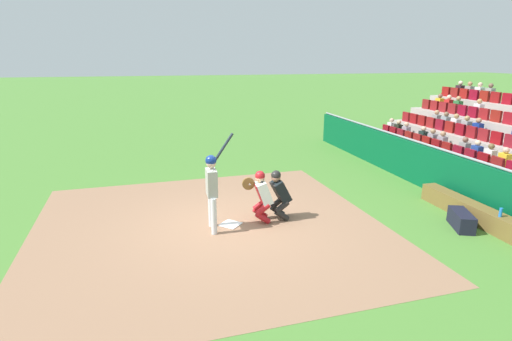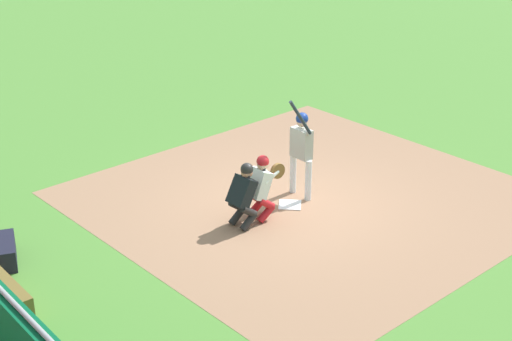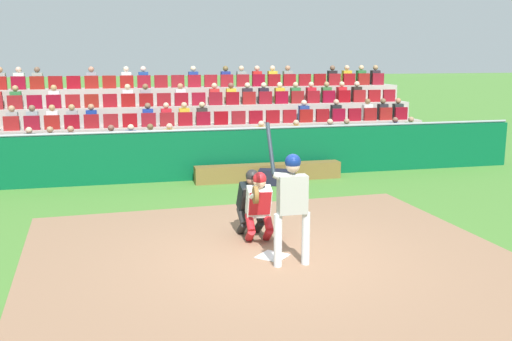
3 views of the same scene
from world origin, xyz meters
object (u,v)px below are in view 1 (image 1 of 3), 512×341
object	(u,v)px
home_plate_marker	(230,224)
equipment_duffel_bag	(461,220)
dugout_bench	(480,216)
water_bottle_on_bench	(501,212)
home_plate_umpire	(279,192)
catcher_crouching	(261,193)
batter_at_plate	(212,184)

from	to	relation	value
home_plate_marker	equipment_duffel_bag	xyz separation A→B (m)	(-1.52, -5.22, 0.18)
dugout_bench	water_bottle_on_bench	size ratio (longest dim) A/B	18.98
water_bottle_on_bench	home_plate_umpire	bearing A→B (deg)	64.61
home_plate_marker	catcher_crouching	xyz separation A→B (m)	(0.04, -0.77, 0.71)
catcher_crouching	water_bottle_on_bench	world-z (taller)	catcher_crouching
catcher_crouching	home_plate_umpire	world-z (taller)	catcher_crouching
catcher_crouching	water_bottle_on_bench	xyz separation A→B (m)	(-2.10, -4.97, -0.18)
dugout_bench	water_bottle_on_bench	distance (m)	0.69
catcher_crouching	equipment_duffel_bag	bearing A→B (deg)	-109.38
home_plate_umpire	equipment_duffel_bag	xyz separation A→B (m)	(-1.60, -3.98, -0.50)
catcher_crouching	water_bottle_on_bench	distance (m)	5.40
batter_at_plate	water_bottle_on_bench	size ratio (longest dim) A/B	10.82
batter_at_plate	catcher_crouching	bearing A→B (deg)	-79.57
water_bottle_on_bench	dugout_bench	bearing A→B (deg)	-6.34
home_plate_umpire	batter_at_plate	bearing A→B (deg)	98.70
home_plate_umpire	water_bottle_on_bench	bearing A→B (deg)	-115.39
batter_at_plate	home_plate_umpire	distance (m)	1.75
home_plate_marker	home_plate_umpire	size ratio (longest dim) A/B	0.35
home_plate_umpire	water_bottle_on_bench	distance (m)	4.99
water_bottle_on_bench	equipment_duffel_bag	distance (m)	0.83
dugout_bench	equipment_duffel_bag	world-z (taller)	dugout_bench
batter_at_plate	water_bottle_on_bench	xyz separation A→B (m)	(-1.88, -6.18, -0.58)
catcher_crouching	dugout_bench	distance (m)	5.28
home_plate_umpire	water_bottle_on_bench	xyz separation A→B (m)	(-2.14, -4.50, -0.15)
catcher_crouching	home_plate_umpire	bearing A→B (deg)	-85.90
dugout_bench	catcher_crouching	bearing A→B (deg)	73.43
batter_at_plate	water_bottle_on_bench	bearing A→B (deg)	-106.92
home_plate_marker	catcher_crouching	world-z (taller)	catcher_crouching
home_plate_umpire	dugout_bench	bearing A→B (deg)	-108.52
home_plate_marker	home_plate_umpire	bearing A→B (deg)	-86.47
dugout_bench	batter_at_plate	bearing A→B (deg)	78.47
batter_at_plate	dugout_bench	xyz separation A→B (m)	(-1.27, -6.25, -0.90)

